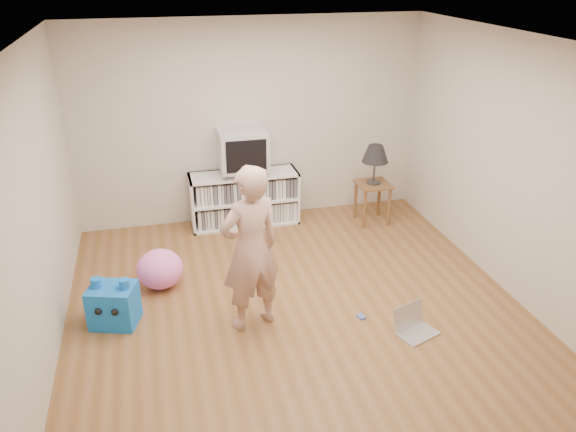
% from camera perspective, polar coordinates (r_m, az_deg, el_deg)
% --- Properties ---
extents(ground, '(4.50, 4.50, 0.00)m').
position_cam_1_polar(ground, '(5.82, 0.63, -8.88)').
color(ground, brown).
rests_on(ground, ground).
extents(walls, '(4.52, 4.52, 2.60)m').
position_cam_1_polar(walls, '(5.21, 0.70, 3.09)').
color(walls, beige).
rests_on(walls, ground).
extents(ceiling, '(4.50, 4.50, 0.01)m').
position_cam_1_polar(ceiling, '(4.88, 0.78, 17.42)').
color(ceiling, white).
rests_on(ceiling, walls).
extents(media_unit, '(1.40, 0.45, 0.70)m').
position_cam_1_polar(media_unit, '(7.38, -4.47, 1.83)').
color(media_unit, white).
rests_on(media_unit, ground).
extents(dvd_deck, '(0.45, 0.35, 0.07)m').
position_cam_1_polar(dvd_deck, '(7.23, -4.55, 4.59)').
color(dvd_deck, gray).
rests_on(dvd_deck, media_unit).
extents(crt_tv, '(0.60, 0.53, 0.50)m').
position_cam_1_polar(crt_tv, '(7.13, -4.63, 6.73)').
color(crt_tv, '#B3B3B8').
rests_on(crt_tv, dvd_deck).
extents(side_table, '(0.42, 0.42, 0.55)m').
position_cam_1_polar(side_table, '(7.44, 8.60, 2.35)').
color(side_table, brown).
rests_on(side_table, ground).
extents(table_lamp, '(0.34, 0.34, 0.52)m').
position_cam_1_polar(table_lamp, '(7.26, 8.86, 6.18)').
color(table_lamp, '#333333').
rests_on(table_lamp, side_table).
extents(person, '(0.68, 0.55, 1.63)m').
position_cam_1_polar(person, '(5.12, -3.84, -3.41)').
color(person, tan).
rests_on(person, ground).
extents(laptop, '(0.45, 0.41, 0.25)m').
position_cam_1_polar(laptop, '(5.53, 12.57, -10.75)').
color(laptop, silver).
rests_on(laptop, ground).
extents(playing_cards, '(0.09, 0.10, 0.02)m').
position_cam_1_polar(playing_cards, '(5.66, 7.44, -10.11)').
color(playing_cards, '#4560B8').
rests_on(playing_cards, ground).
extents(plush_blue, '(0.51, 0.45, 0.50)m').
position_cam_1_polar(plush_blue, '(5.67, -17.30, -8.60)').
color(plush_blue, blue).
rests_on(plush_blue, ground).
extents(plush_pink, '(0.62, 0.62, 0.42)m').
position_cam_1_polar(plush_pink, '(6.15, -12.89, -5.27)').
color(plush_pink, '#FF70D1').
rests_on(plush_pink, ground).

